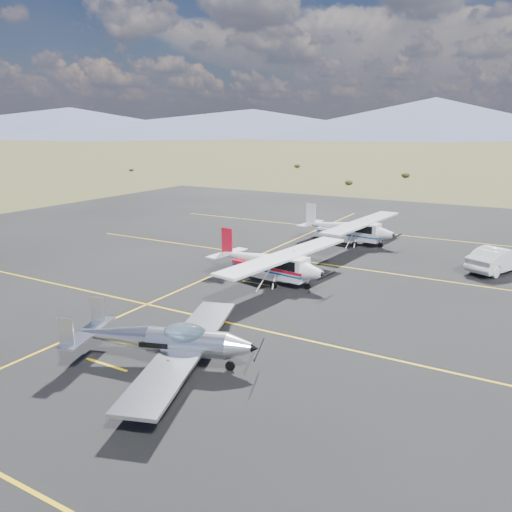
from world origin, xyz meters
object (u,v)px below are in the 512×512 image
Objects in this scene: aircraft_cessna at (271,261)px; sedan at (498,259)px; aircraft_plain at (349,228)px; aircraft_low_wing at (167,341)px.

aircraft_cessna reaches higher than sedan.
aircraft_cessna is at bearing -87.22° from aircraft_plain.
sedan is at bearing 45.49° from aircraft_low_wing.
aircraft_cessna is at bearing 79.47° from aircraft_low_wing.
aircraft_low_wing is 0.87× the size of aircraft_cessna.
aircraft_cessna reaches higher than aircraft_low_wing.
aircraft_cessna is 0.98× the size of aircraft_plain.
aircraft_plain is 10.46m from sedan.
aircraft_cessna is (-1.57, 10.66, 0.21)m from aircraft_low_wing.
sedan is at bearing 46.17° from aircraft_cessna.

